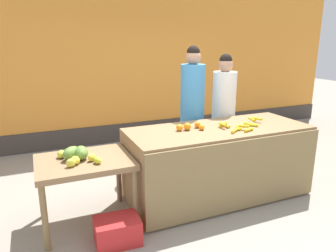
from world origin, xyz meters
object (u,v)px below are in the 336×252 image
at_px(produce_crate, 117,231).
at_px(vendor_woman_blue_shirt, 192,113).
at_px(vendor_woman_white_shirt, 223,114).
at_px(produce_sack, 133,167).

bearing_deg(produce_crate, vendor_woman_blue_shirt, 39.64).
relative_size(vendor_woman_blue_shirt, vendor_woman_white_shirt, 1.06).
distance_m(vendor_woman_white_shirt, produce_crate, 2.37).
height_order(vendor_woman_blue_shirt, vendor_woman_white_shirt, vendor_woman_blue_shirt).
xyz_separation_m(vendor_woman_blue_shirt, produce_sack, (-0.89, 0.03, -0.70)).
height_order(vendor_woman_white_shirt, produce_sack, vendor_woman_white_shirt).
xyz_separation_m(produce_crate, produce_sack, (0.54, 1.21, 0.12)).
relative_size(vendor_woman_blue_shirt, produce_sack, 3.74).
distance_m(vendor_woman_blue_shirt, produce_sack, 1.14).
xyz_separation_m(vendor_woman_white_shirt, produce_sack, (-1.39, 0.07, -0.64)).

